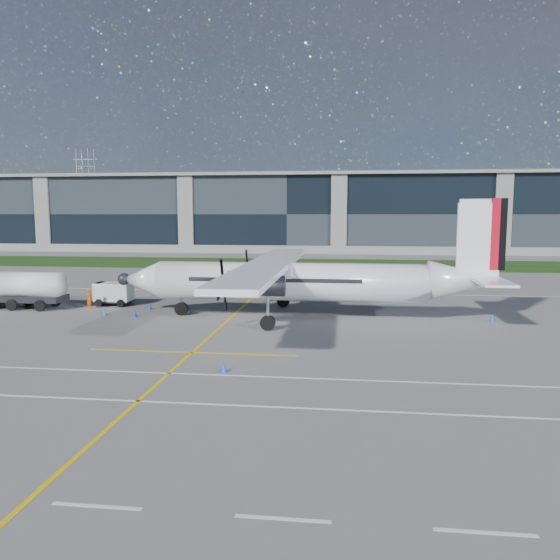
{
  "coord_description": "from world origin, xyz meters",
  "views": [
    {
      "loc": [
        11.52,
        -35.01,
        7.79
      ],
      "look_at": [
        6.55,
        5.65,
        2.73
      ],
      "focal_mm": 35.0,
      "sensor_mm": 36.0,
      "label": 1
    }
  ],
  "objects_px": {
    "ground_crew_person": "(89,297)",
    "safety_cone_nose_stbd": "(150,306)",
    "turboprop_aircraft": "(305,259)",
    "fuel_tanker_truck": "(12,290)",
    "pylon_west": "(86,192)",
    "safety_cone_stbdwing": "(285,288)",
    "safety_cone_fwd": "(104,312)",
    "safety_cone_nose_port": "(135,313)",
    "safety_cone_tail": "(492,318)",
    "baggage_tug": "(114,294)",
    "safety_cone_portwing": "(224,367)"
  },
  "relations": [
    {
      "from": "safety_cone_fwd",
      "to": "safety_cone_tail",
      "type": "bearing_deg",
      "value": 2.0
    },
    {
      "from": "turboprop_aircraft",
      "to": "safety_cone_stbdwing",
      "type": "xyz_separation_m",
      "value": [
        -3.04,
        14.55,
        -4.15
      ]
    },
    {
      "from": "pylon_west",
      "to": "fuel_tanker_truck",
      "type": "xyz_separation_m",
      "value": [
        64.3,
        -143.74,
        -13.49
      ]
    },
    {
      "from": "fuel_tanker_truck",
      "to": "ground_crew_person",
      "type": "height_order",
      "value": "fuel_tanker_truck"
    },
    {
      "from": "turboprop_aircraft",
      "to": "baggage_tug",
      "type": "relative_size",
      "value": 9.2
    },
    {
      "from": "ground_crew_person",
      "to": "safety_cone_nose_stbd",
      "type": "relative_size",
      "value": 3.86
    },
    {
      "from": "turboprop_aircraft",
      "to": "safety_cone_portwing",
      "type": "xyz_separation_m",
      "value": [
        -2.88,
        -14.29,
        -4.15
      ]
    },
    {
      "from": "fuel_tanker_truck",
      "to": "safety_cone_nose_stbd",
      "type": "height_order",
      "value": "fuel_tanker_truck"
    },
    {
      "from": "safety_cone_fwd",
      "to": "safety_cone_tail",
      "type": "xyz_separation_m",
      "value": [
        28.88,
        1.01,
        0.0
      ]
    },
    {
      "from": "baggage_tug",
      "to": "safety_cone_tail",
      "type": "distance_m",
      "value": 30.26
    },
    {
      "from": "pylon_west",
      "to": "turboprop_aircraft",
      "type": "xyz_separation_m",
      "value": [
        88.47,
        -145.14,
        -10.6
      ]
    },
    {
      "from": "safety_cone_nose_port",
      "to": "safety_cone_tail",
      "type": "height_order",
      "value": "same"
    },
    {
      "from": "fuel_tanker_truck",
      "to": "safety_cone_fwd",
      "type": "xyz_separation_m",
      "value": [
        8.85,
        -2.06,
        -1.26
      ]
    },
    {
      "from": "fuel_tanker_truck",
      "to": "safety_cone_nose_port",
      "type": "distance_m",
      "value": 11.74
    },
    {
      "from": "safety_cone_tail",
      "to": "turboprop_aircraft",
      "type": "bearing_deg",
      "value": -178.55
    },
    {
      "from": "safety_cone_fwd",
      "to": "fuel_tanker_truck",
      "type": "bearing_deg",
      "value": 166.89
    },
    {
      "from": "ground_crew_person",
      "to": "safety_cone_fwd",
      "type": "distance_m",
      "value": 3.36
    },
    {
      "from": "safety_cone_nose_stbd",
      "to": "safety_cone_portwing",
      "type": "height_order",
      "value": "same"
    },
    {
      "from": "fuel_tanker_truck",
      "to": "safety_cone_tail",
      "type": "relative_size",
      "value": 16.07
    },
    {
      "from": "safety_cone_tail",
      "to": "safety_cone_nose_stbd",
      "type": "height_order",
      "value": "same"
    },
    {
      "from": "pylon_west",
      "to": "fuel_tanker_truck",
      "type": "distance_m",
      "value": 158.05
    },
    {
      "from": "safety_cone_stbdwing",
      "to": "safety_cone_tail",
      "type": "relative_size",
      "value": 1.0
    },
    {
      "from": "pylon_west",
      "to": "baggage_tug",
      "type": "xyz_separation_m",
      "value": [
        71.97,
        -141.34,
        -14.04
      ]
    },
    {
      "from": "safety_cone_stbdwing",
      "to": "safety_cone_tail",
      "type": "height_order",
      "value": "same"
    },
    {
      "from": "baggage_tug",
      "to": "safety_cone_tail",
      "type": "xyz_separation_m",
      "value": [
        30.05,
        -3.46,
        -0.71
      ]
    },
    {
      "from": "fuel_tanker_truck",
      "to": "safety_cone_fwd",
      "type": "relative_size",
      "value": 16.07
    },
    {
      "from": "baggage_tug",
      "to": "safety_cone_nose_port",
      "type": "distance_m",
      "value": 6.12
    },
    {
      "from": "turboprop_aircraft",
      "to": "safety_cone_stbdwing",
      "type": "distance_m",
      "value": 15.43
    },
    {
      "from": "turboprop_aircraft",
      "to": "safety_cone_nose_stbd",
      "type": "relative_size",
      "value": 58.68
    },
    {
      "from": "safety_cone_fwd",
      "to": "safety_cone_tail",
      "type": "height_order",
      "value": "same"
    },
    {
      "from": "baggage_tug",
      "to": "ground_crew_person",
      "type": "xyz_separation_m",
      "value": [
        -1.13,
        -2.13,
        0.01
      ]
    },
    {
      "from": "fuel_tanker_truck",
      "to": "safety_cone_nose_stbd",
      "type": "xyz_separation_m",
      "value": [
        11.43,
        0.76,
        -1.26
      ]
    },
    {
      "from": "safety_cone_portwing",
      "to": "safety_cone_tail",
      "type": "bearing_deg",
      "value": 41.69
    },
    {
      "from": "pylon_west",
      "to": "safety_cone_fwd",
      "type": "relative_size",
      "value": 60.0
    },
    {
      "from": "safety_cone_tail",
      "to": "pylon_west",
      "type": "bearing_deg",
      "value": 125.17
    },
    {
      "from": "pylon_west",
      "to": "turboprop_aircraft",
      "type": "distance_m",
      "value": 170.31
    },
    {
      "from": "baggage_tug",
      "to": "safety_cone_portwing",
      "type": "distance_m",
      "value": 22.66
    },
    {
      "from": "fuel_tanker_truck",
      "to": "safety_cone_portwing",
      "type": "distance_m",
      "value": 26.48
    },
    {
      "from": "ground_crew_person",
      "to": "safety_cone_stbdwing",
      "type": "height_order",
      "value": "ground_crew_person"
    },
    {
      "from": "fuel_tanker_truck",
      "to": "safety_cone_fwd",
      "type": "height_order",
      "value": "fuel_tanker_truck"
    },
    {
      "from": "turboprop_aircraft",
      "to": "fuel_tanker_truck",
      "type": "bearing_deg",
      "value": 176.7
    },
    {
      "from": "turboprop_aircraft",
      "to": "safety_cone_stbdwing",
      "type": "height_order",
      "value": "turboprop_aircraft"
    },
    {
      "from": "safety_cone_fwd",
      "to": "safety_cone_nose_port",
      "type": "xyz_separation_m",
      "value": [
        2.58,
        -0.32,
        0.0
      ]
    },
    {
      "from": "ground_crew_person",
      "to": "safety_cone_stbdwing",
      "type": "bearing_deg",
      "value": -56.32
    },
    {
      "from": "safety_cone_fwd",
      "to": "turboprop_aircraft",
      "type": "bearing_deg",
      "value": 2.48
    },
    {
      "from": "safety_cone_nose_port",
      "to": "ground_crew_person",
      "type": "bearing_deg",
      "value": 151.48
    },
    {
      "from": "turboprop_aircraft",
      "to": "safety_cone_fwd",
      "type": "height_order",
      "value": "turboprop_aircraft"
    },
    {
      "from": "ground_crew_person",
      "to": "safety_cone_stbdwing",
      "type": "distance_m",
      "value": 19.47
    },
    {
      "from": "pylon_west",
      "to": "safety_cone_stbdwing",
      "type": "relative_size",
      "value": 60.0
    },
    {
      "from": "pylon_west",
      "to": "safety_cone_nose_stbd",
      "type": "bearing_deg",
      "value": -62.09
    }
  ]
}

